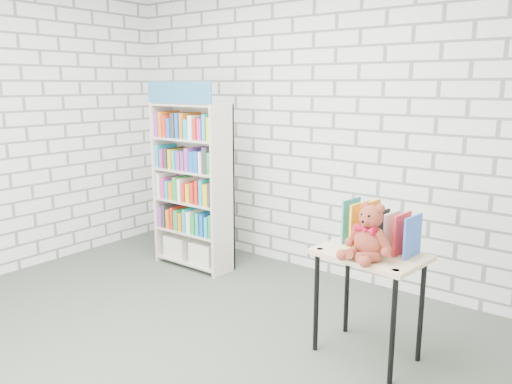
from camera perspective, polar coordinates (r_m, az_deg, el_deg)
The scene contains 6 objects.
ground at distance 3.69m, azimuth -11.27°, elevation -17.18°, with size 4.50×4.50×0.00m, color #414A3E.
room_shell at distance 3.23m, azimuth -12.60°, elevation 11.71°, with size 4.52×4.02×2.81m.
bookshelf at distance 4.94m, azimuth -7.23°, elevation 0.83°, with size 0.81×0.32×1.82m.
display_table at distance 3.37m, azimuth 12.85°, elevation -8.38°, with size 0.73×0.55×0.73m.
table_books at distance 3.39m, azimuth 14.02°, elevation -4.01°, with size 0.50×0.26×0.28m.
teddy_bear at distance 3.19m, azimuth 12.74°, elevation -4.96°, with size 0.32×0.31×0.35m.
Camera 1 is at (2.46, -2.09, 1.79)m, focal length 35.00 mm.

